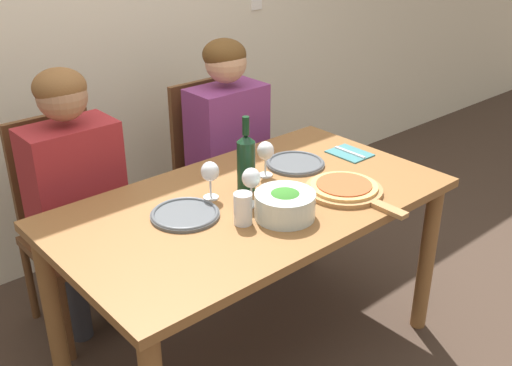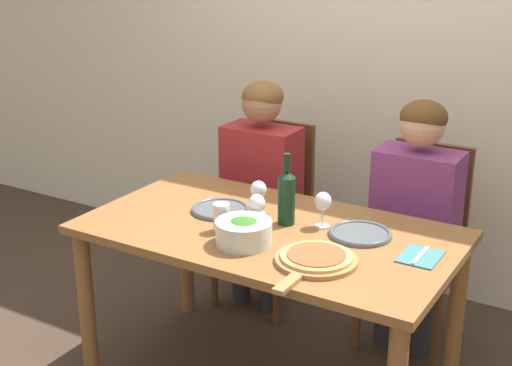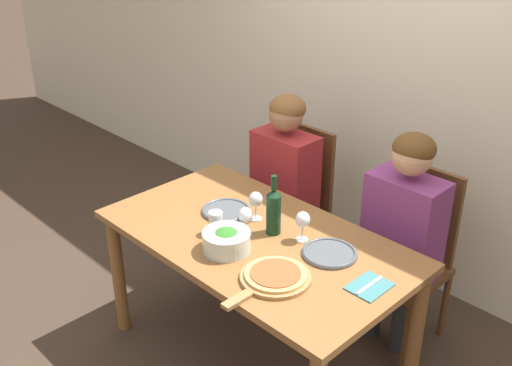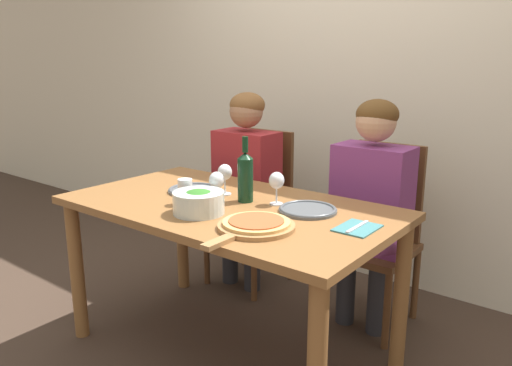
{
  "view_description": "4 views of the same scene",
  "coord_description": "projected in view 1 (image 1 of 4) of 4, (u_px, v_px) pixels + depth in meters",
  "views": [
    {
      "loc": [
        -1.34,
        -1.55,
        1.79
      ],
      "look_at": [
        0.0,
        -0.02,
        0.83
      ],
      "focal_mm": 42.0,
      "sensor_mm": 36.0,
      "label": 1
    },
    {
      "loc": [
        1.34,
        -2.33,
        1.89
      ],
      "look_at": [
        -0.15,
        0.14,
        0.88
      ],
      "focal_mm": 50.0,
      "sensor_mm": 36.0,
      "label": 2
    },
    {
      "loc": [
        1.75,
        -1.72,
        2.24
      ],
      "look_at": [
        -0.15,
        0.15,
        0.93
      ],
      "focal_mm": 42.0,
      "sensor_mm": 36.0,
      "label": 3
    },
    {
      "loc": [
        1.44,
        -1.65,
        1.4
      ],
      "look_at": [
        0.15,
        0.02,
        0.87
      ],
      "focal_mm": 35.0,
      "sensor_mm": 36.0,
      "label": 4
    }
  ],
  "objects": [
    {
      "name": "person_woman",
      "position": [
        76.0,
        183.0,
        2.49
      ],
      "size": [
        0.47,
        0.51,
        1.2
      ],
      "color": "#28282D",
      "rests_on": "ground"
    },
    {
      "name": "wine_glass_left",
      "position": [
        210.0,
        173.0,
        2.26
      ],
      "size": [
        0.07,
        0.07,
        0.15
      ],
      "color": "silver",
      "rests_on": "dining_table"
    },
    {
      "name": "wine_glass_centre",
      "position": [
        251.0,
        180.0,
        2.2
      ],
      "size": [
        0.07,
        0.07,
        0.15
      ],
      "color": "silver",
      "rests_on": "dining_table"
    },
    {
      "name": "back_wall",
      "position": [
        82.0,
        0.0,
        2.89
      ],
      "size": [
        10.0,
        0.06,
        2.7
      ],
      "color": "beige",
      "rests_on": "ground"
    },
    {
      "name": "person_man",
      "position": [
        229.0,
        137.0,
        2.98
      ],
      "size": [
        0.47,
        0.51,
        1.2
      ],
      "color": "#28282D",
      "rests_on": "ground"
    },
    {
      "name": "broccoli_bowl",
      "position": [
        285.0,
        205.0,
        2.14
      ],
      "size": [
        0.22,
        0.22,
        0.1
      ],
      "color": "silver",
      "rests_on": "dining_table"
    },
    {
      "name": "water_tumbler",
      "position": [
        243.0,
        209.0,
        2.1
      ],
      "size": [
        0.07,
        0.07,
        0.12
      ],
      "color": "silver",
      "rests_on": "dining_table"
    },
    {
      "name": "chair_right",
      "position": [
        216.0,
        170.0,
        3.15
      ],
      "size": [
        0.42,
        0.42,
        0.96
      ],
      "color": "brown",
      "rests_on": "ground"
    },
    {
      "name": "chair_left",
      "position": [
        70.0,
        219.0,
        2.66
      ],
      "size": [
        0.42,
        0.42,
        0.96
      ],
      "color": "brown",
      "rests_on": "ground"
    },
    {
      "name": "ground_plane",
      "position": [
        253.0,
        352.0,
        2.62
      ],
      "size": [
        40.0,
        40.0,
        0.0
      ],
      "primitive_type": "plane",
      "color": "#3D2D23"
    },
    {
      "name": "dinner_plate_left",
      "position": [
        185.0,
        214.0,
        2.16
      ],
      "size": [
        0.25,
        0.25,
        0.02
      ],
      "color": "#4C5156",
      "rests_on": "dining_table"
    },
    {
      "name": "wine_bottle",
      "position": [
        246.0,
        161.0,
        2.32
      ],
      "size": [
        0.07,
        0.07,
        0.3
      ],
      "color": "black",
      "rests_on": "dining_table"
    },
    {
      "name": "dinner_plate_right",
      "position": [
        295.0,
        163.0,
        2.58
      ],
      "size": [
        0.25,
        0.25,
        0.02
      ],
      "color": "#4C5156",
      "rests_on": "dining_table"
    },
    {
      "name": "dining_table",
      "position": [
        252.0,
        222.0,
        2.34
      ],
      "size": [
        1.52,
        0.85,
        0.75
      ],
      "color": "brown",
      "rests_on": "ground"
    },
    {
      "name": "pizza_on_board",
      "position": [
        345.0,
        189.0,
        2.34
      ],
      "size": [
        0.31,
        0.45,
        0.04
      ],
      "color": "#9E7042",
      "rests_on": "dining_table"
    },
    {
      "name": "wine_glass_right",
      "position": [
        266.0,
        152.0,
        2.44
      ],
      "size": [
        0.07,
        0.07,
        0.15
      ],
      "color": "silver",
      "rests_on": "dining_table"
    },
    {
      "name": "fork_on_napkin",
      "position": [
        350.0,
        153.0,
        2.7
      ],
      "size": [
        0.14,
        0.18,
        0.01
      ],
      "color": "#387075",
      "rests_on": "dining_table"
    }
  ]
}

